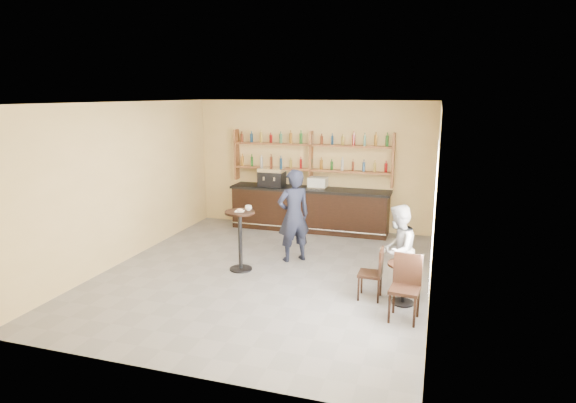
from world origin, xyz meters
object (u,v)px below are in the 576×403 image
(man_main, at_px, (294,216))
(chair_west, at_px, (370,273))
(chair_south, at_px, (405,289))
(patron_second, at_px, (398,250))
(cafe_table, at_px, (404,283))
(espresso_machine, at_px, (272,177))
(pedestal_table, at_px, (240,241))
(pastry_case, at_px, (318,183))
(bar_counter, at_px, (309,209))

(man_main, height_order, chair_west, man_main)
(chair_west, relative_size, chair_south, 0.88)
(chair_south, xyz_separation_m, patron_second, (-0.20, 0.98, 0.28))
(cafe_table, distance_m, chair_south, 0.62)
(espresso_machine, xyz_separation_m, chair_west, (3.01, -3.70, -0.86))
(pedestal_table, distance_m, chair_south, 3.42)
(man_main, xyz_separation_m, cafe_table, (2.31, -1.48, -0.60))
(pedestal_table, bearing_deg, espresso_machine, 97.90)
(chair_west, bearing_deg, man_main, -128.56)
(pedestal_table, relative_size, chair_west, 1.33)
(man_main, distance_m, chair_south, 3.18)
(chair_west, bearing_deg, pedestal_table, -102.44)
(pastry_case, relative_size, chair_west, 0.53)
(chair_west, bearing_deg, bar_counter, -150.70)
(cafe_table, bearing_deg, chair_south, -85.24)
(pastry_case, relative_size, man_main, 0.25)
(bar_counter, xyz_separation_m, espresso_machine, (-0.99, 0.00, 0.77))
(pastry_case, distance_m, patron_second, 4.05)
(espresso_machine, relative_size, man_main, 0.34)
(man_main, relative_size, chair_south, 1.90)
(chair_south, bearing_deg, espresso_machine, 135.13)
(pastry_case, bearing_deg, bar_counter, -177.00)
(man_main, bearing_deg, pedestal_table, 6.15)
(pastry_case, relative_size, cafe_table, 0.67)
(pastry_case, height_order, chair_west, pastry_case)
(patron_second, bearing_deg, man_main, -103.67)
(pastry_case, xyz_separation_m, pedestal_table, (-0.76, -3.10, -0.63))
(espresso_machine, distance_m, chair_south, 5.71)
(espresso_machine, bearing_deg, pedestal_table, -80.21)
(bar_counter, height_order, cafe_table, bar_counter)
(chair_south, bearing_deg, pastry_case, 124.48)
(bar_counter, bearing_deg, chair_west, -61.36)
(pastry_case, bearing_deg, chair_south, -57.96)
(bar_counter, height_order, pastry_case, pastry_case)
(man_main, xyz_separation_m, chair_west, (1.76, -1.43, -0.51))
(bar_counter, bearing_deg, pastry_case, 0.00)
(chair_west, distance_m, patron_second, 0.62)
(cafe_table, bearing_deg, man_main, 147.25)
(bar_counter, relative_size, pastry_case, 8.56)
(patron_second, bearing_deg, chair_south, 24.81)
(pastry_case, xyz_separation_m, patron_second, (2.22, -3.37, -0.44))
(patron_second, bearing_deg, bar_counter, -130.93)
(pastry_case, bearing_deg, espresso_machine, -177.00)
(cafe_table, xyz_separation_m, chair_west, (-0.55, 0.05, 0.09))
(espresso_machine, height_order, cafe_table, espresso_machine)
(bar_counter, distance_m, patron_second, 4.15)
(espresso_machine, xyz_separation_m, cafe_table, (3.56, -3.75, -0.96))
(bar_counter, distance_m, chair_west, 4.22)
(bar_counter, relative_size, patron_second, 2.55)
(man_main, height_order, cafe_table, man_main)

